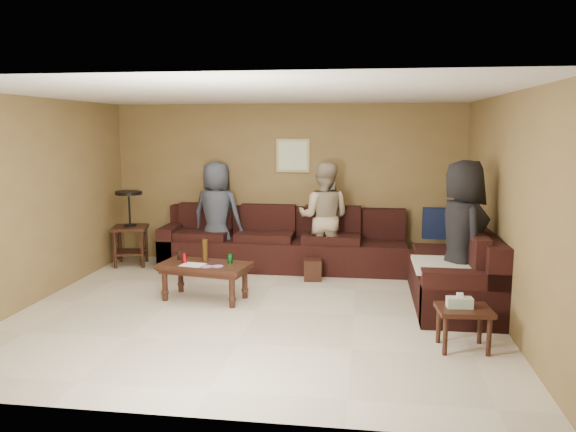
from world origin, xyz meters
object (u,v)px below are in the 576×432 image
object	(u,v)px
side_table_right	(463,313)
person_left	(217,215)
person_middle	(324,217)
person_right	(462,236)
sectional_sofa	(334,257)
coffee_table	(205,269)
end_table_left	(130,227)
waste_bin	(313,270)

from	to	relation	value
side_table_right	person_left	xyz separation A→B (m)	(-3.20, 2.88, 0.45)
person_middle	person_right	world-z (taller)	person_right
sectional_sofa	coffee_table	world-z (taller)	sectional_sofa
end_table_left	person_right	world-z (taller)	person_right
side_table_right	waste_bin	size ratio (longest dim) A/B	1.93
sectional_sofa	side_table_right	size ratio (longest dim) A/B	8.26
waste_bin	person_middle	distance (m)	0.86
waste_bin	person_middle	size ratio (longest dim) A/B	0.18
person_left	person_middle	world-z (taller)	person_middle
person_right	waste_bin	bearing A→B (deg)	46.18
sectional_sofa	side_table_right	bearing A→B (deg)	-60.03
person_left	sectional_sofa	bearing A→B (deg)	175.42
sectional_sofa	person_middle	world-z (taller)	person_middle
person_right	person_middle	bearing A→B (deg)	33.57
side_table_right	waste_bin	world-z (taller)	side_table_right
person_middle	person_right	distance (m)	2.35
side_table_right	person_right	distance (m)	1.35
coffee_table	end_table_left	bearing A→B (deg)	136.34
coffee_table	end_table_left	world-z (taller)	end_table_left
sectional_sofa	person_right	distance (m)	2.01
sectional_sofa	person_middle	bearing A→B (deg)	112.32
coffee_table	waste_bin	xyz separation A→B (m)	(1.25, 1.09, -0.25)
side_table_right	sectional_sofa	bearing A→B (deg)	119.97
person_middle	person_right	xyz separation A→B (m)	(1.72, -1.60, 0.07)
coffee_table	waste_bin	distance (m)	1.67
side_table_right	waste_bin	bearing A→B (deg)	125.95
waste_bin	person_left	distance (m)	1.77
coffee_table	side_table_right	bearing A→B (deg)	-22.62
person_left	person_right	world-z (taller)	person_right
end_table_left	waste_bin	bearing A→B (deg)	-9.59
sectional_sofa	coffee_table	size ratio (longest dim) A/B	3.92
sectional_sofa	end_table_left	world-z (taller)	end_table_left
end_table_left	person_left	world-z (taller)	person_left
coffee_table	side_table_right	xyz separation A→B (m)	(2.92, -1.22, -0.02)
end_table_left	side_table_right	bearing A→B (deg)	-31.42
coffee_table	person_left	distance (m)	1.74
person_middle	sectional_sofa	bearing A→B (deg)	119.59
sectional_sofa	person_middle	xyz separation A→B (m)	(-0.18, 0.44, 0.49)
sectional_sofa	person_left	bearing A→B (deg)	165.11
person_left	person_right	bearing A→B (deg)	164.29
end_table_left	waste_bin	world-z (taller)	end_table_left
person_left	side_table_right	bearing A→B (deg)	148.39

